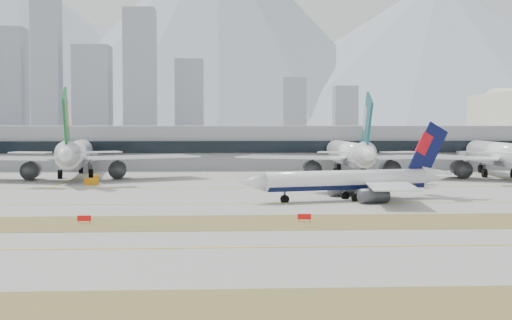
{
  "coord_description": "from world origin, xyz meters",
  "views": [
    {
      "loc": [
        -1.28,
        -146.11,
        16.11
      ],
      "look_at": [
        7.62,
        18.0,
        7.5
      ],
      "focal_mm": 50.0,
      "sensor_mm": 36.0,
      "label": 1
    }
  ],
  "objects": [
    {
      "name": "terminal",
      "position": [
        0.0,
        114.84,
        7.5
      ],
      "size": [
        280.0,
        43.1,
        15.0
      ],
      "color": "gray",
      "rests_on": "ground"
    },
    {
      "name": "hold_sign_right",
      "position": [
        12.75,
        -32.0,
        0.88
      ],
      "size": [
        2.2,
        0.15,
        1.35
      ],
      "color": "red",
      "rests_on": "ground"
    },
    {
      "name": "mountain_ridge",
      "position": [
        33.0,
        1404.14,
        181.85
      ],
      "size": [
        2830.0,
        1120.0,
        470.0
      ],
      "color": "#9EA8B7",
      "rests_on": "ground"
    },
    {
      "name": "ground",
      "position": [
        0.0,
        0.0,
        0.0
      ],
      "size": [
        3000.0,
        3000.0,
        0.0
      ],
      "primitive_type": "plane",
      "color": "#A5A29B",
      "rests_on": "ground"
    },
    {
      "name": "widebody_eva",
      "position": [
        -42.26,
        61.0,
        6.78
      ],
      "size": [
        71.1,
        69.99,
        25.5
      ],
      "rotation": [
        0.0,
        0.0,
        1.68
      ],
      "color": "white",
      "rests_on": "ground"
    },
    {
      "name": "city_skyline",
      "position": [
        -106.76,
        453.42,
        49.8
      ],
      "size": [
        342.0,
        49.8,
        140.0
      ],
      "color": "#8B909E",
      "rests_on": "ground"
    },
    {
      "name": "apron_markings",
      "position": [
        0.0,
        -53.95,
        0.02
      ],
      "size": [
        360.0,
        122.22,
        0.06
      ],
      "color": "olive",
      "rests_on": "ground"
    },
    {
      "name": "gse_c",
      "position": [
        46.41,
        39.84,
        1.05
      ],
      "size": [
        3.55,
        2.0,
        2.6
      ],
      "color": "orange",
      "rests_on": "ground"
    },
    {
      "name": "taxiing_airliner",
      "position": [
        27.16,
        0.5,
        4.0
      ],
      "size": [
        48.58,
        41.46,
        16.59
      ],
      "rotation": [
        0.0,
        0.0,
        3.41
      ],
      "color": "white",
      "rests_on": "ground"
    },
    {
      "name": "widebody_china_air",
      "position": [
        81.45,
        57.64,
        6.56
      ],
      "size": [
        68.89,
        67.72,
        24.67
      ],
      "rotation": [
        0.0,
        0.0,
        1.47
      ],
      "color": "white",
      "rests_on": "ground"
    },
    {
      "name": "hold_sign_left",
      "position": [
        -22.54,
        -32.0,
        0.88
      ],
      "size": [
        2.2,
        0.15,
        1.35
      ],
      "color": "red",
      "rests_on": "ground"
    },
    {
      "name": "gse_b",
      "position": [
        -33.73,
        39.82,
        1.05
      ],
      "size": [
        3.55,
        2.0,
        2.6
      ],
      "color": "orange",
      "rests_on": "ground"
    },
    {
      "name": "widebody_cathay",
      "position": [
        38.28,
        63.82,
        6.54
      ],
      "size": [
        69.06,
        67.3,
        24.61
      ],
      "rotation": [
        0.0,
        0.0,
        1.56
      ],
      "color": "white",
      "rests_on": "ground"
    }
  ]
}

